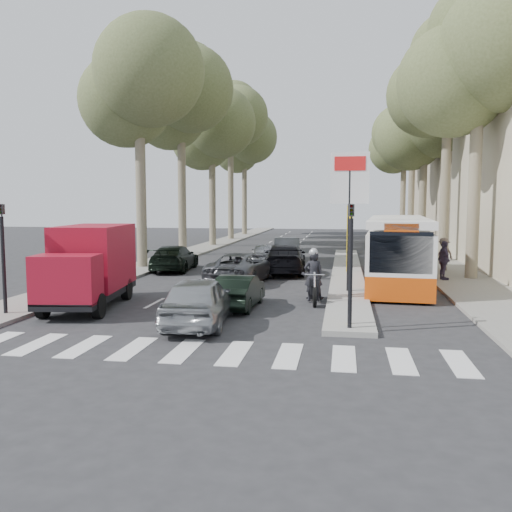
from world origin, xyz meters
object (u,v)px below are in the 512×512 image
at_px(dark_hatchback, 239,291).
at_px(silver_hatchback, 199,300).
at_px(red_truck, 90,264).
at_px(city_bus, 398,248).
at_px(motorcycle, 313,277).

bearing_deg(dark_hatchback, silver_hatchback, 78.13).
height_order(dark_hatchback, red_truck, red_truck).
xyz_separation_m(silver_hatchback, red_truck, (-4.50, 2.20, 0.76)).
height_order(silver_hatchback, red_truck, red_truck).
xyz_separation_m(red_truck, city_bus, (11.16, 7.63, 0.08)).
distance_m(silver_hatchback, motorcycle, 5.43).
bearing_deg(dark_hatchback, motorcycle, -144.71).
bearing_deg(motorcycle, city_bus, 50.44).
height_order(red_truck, city_bus, city_bus).
bearing_deg(red_truck, city_bus, 26.59).
bearing_deg(silver_hatchback, city_bus, -128.60).
bearing_deg(silver_hatchback, red_truck, -30.55).
bearing_deg(red_truck, silver_hatchback, -33.86).
distance_m(city_bus, motorcycle, 6.49).
height_order(dark_hatchback, motorcycle, motorcycle).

